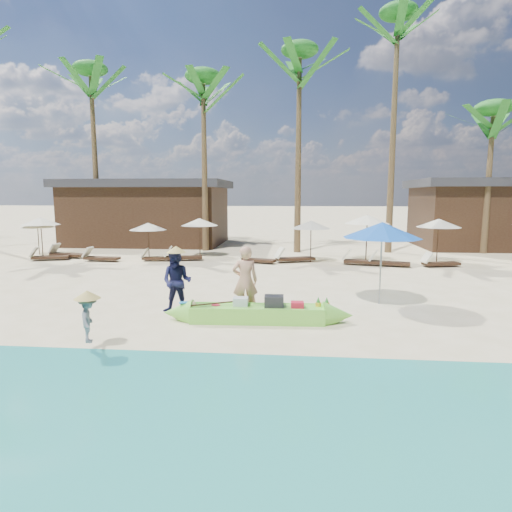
{
  "coord_description": "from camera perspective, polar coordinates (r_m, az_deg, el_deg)",
  "views": [
    {
      "loc": [
        2.07,
        -11.01,
        3.31
      ],
      "look_at": [
        0.85,
        2.0,
        1.45
      ],
      "focal_mm": 30.0,
      "sensor_mm": 36.0,
      "label": 1
    }
  ],
  "objects": [
    {
      "name": "lounger_8_left",
      "position": [
        21.63,
        23.15,
        -0.81
      ],
      "size": [
        1.86,
        0.94,
        0.6
      ],
      "rotation": [
        0.0,
        0.0,
        0.23
      ],
      "color": "#362416",
      "rests_on": "ground"
    },
    {
      "name": "resort_parasol_2",
      "position": [
        26.77,
        -27.13,
        3.79
      ],
      "size": [
        1.84,
        1.84,
        1.9
      ],
      "color": "#362416",
      "rests_on": "ground"
    },
    {
      "name": "palm_5",
      "position": [
        27.02,
        18.22,
        23.86
      ],
      "size": [
        2.08,
        2.08,
        13.6
      ],
      "color": "brown",
      "rests_on": "ground"
    },
    {
      "name": "tourist",
      "position": [
        11.83,
        -1.46,
        -3.32
      ],
      "size": [
        0.78,
        0.59,
        1.94
      ],
      "primitive_type": "imported",
      "rotation": [
        0.0,
        0.0,
        3.33
      ],
      "color": "tan",
      "rests_on": "ground"
    },
    {
      "name": "ground",
      "position": [
        11.68,
        -5.11,
        -8.39
      ],
      "size": [
        240.0,
        240.0,
        0.0
      ],
      "primitive_type": "plane",
      "color": "beige",
      "rests_on": "ground"
    },
    {
      "name": "lounger_5_left",
      "position": [
        22.14,
        -9.91,
        -0.04
      ],
      "size": [
        2.0,
        0.96,
        0.65
      ],
      "rotation": [
        0.0,
        0.0,
        0.2
      ],
      "color": "#362416",
      "rests_on": "ground"
    },
    {
      "name": "resort_parasol_4",
      "position": [
        22.49,
        -14.2,
        3.84
      ],
      "size": [
        1.86,
        1.86,
        1.92
      ],
      "color": "#362416",
      "rests_on": "ground"
    },
    {
      "name": "lounger_7_right",
      "position": [
        20.98,
        17.08,
        -0.74
      ],
      "size": [
        1.95,
        0.98,
        0.64
      ],
      "rotation": [
        0.0,
        0.0,
        -0.23
      ],
      "color": "#362416",
      "rests_on": "ground"
    },
    {
      "name": "blue_umbrella",
      "position": [
        13.39,
        16.47,
        3.33
      ],
      "size": [
        2.34,
        2.34,
        2.51
      ],
      "color": "#99999E",
      "rests_on": "ground"
    },
    {
      "name": "lounger_7_left",
      "position": [
        21.02,
        13.81,
        -0.57
      ],
      "size": [
        2.04,
        1.03,
        0.66
      ],
      "rotation": [
        0.0,
        0.0,
        -0.23
      ],
      "color": "#362416",
      "rests_on": "ground"
    },
    {
      "name": "lounger_3_left",
      "position": [
        24.36,
        -26.02,
        -0.03
      ],
      "size": [
        1.94,
        1.1,
        0.63
      ],
      "rotation": [
        0.0,
        0.0,
        0.3
      ],
      "color": "#362416",
      "rests_on": "ground"
    },
    {
      "name": "vendor_yellow",
      "position": [
        9.9,
        -21.44,
        -7.83
      ],
      "size": [
        0.59,
        0.75,
        1.02
      ],
      "primitive_type": "imported",
      "rotation": [
        0.0,
        0.0,
        1.95
      ],
      "color": "gray",
      "rests_on": "ground"
    },
    {
      "name": "pavilion_east",
      "position": [
        30.93,
        28.16,
        5.09
      ],
      "size": [
        8.8,
        6.6,
        4.3
      ],
      "color": "#362416",
      "rests_on": "ground"
    },
    {
      "name": "lounger_3_right",
      "position": [
        24.97,
        -24.09,
        0.3
      ],
      "size": [
        2.02,
        0.91,
        0.66
      ],
      "rotation": [
        0.0,
        0.0,
        -0.16
      ],
      "color": "#362416",
      "rests_on": "ground"
    },
    {
      "name": "palm_4",
      "position": [
        25.77,
        5.79,
        21.86
      ],
      "size": [
        2.08,
        2.08,
        11.7
      ],
      "color": "brown",
      "rests_on": "ground"
    },
    {
      "name": "lounger_6_right",
      "position": [
        21.33,
        4.9,
        -0.23
      ],
      "size": [
        2.09,
        1.25,
        0.68
      ],
      "rotation": [
        0.0,
        0.0,
        0.34
      ],
      "color": "#362416",
      "rests_on": "ground"
    },
    {
      "name": "palm_3",
      "position": [
        26.39,
        -7.03,
        19.56
      ],
      "size": [
        2.08,
        2.08,
        10.52
      ],
      "color": "brown",
      "rests_on": "ground"
    },
    {
      "name": "resort_parasol_8",
      "position": [
        22.8,
        23.19,
        4.05
      ],
      "size": [
        2.1,
        2.1,
        2.17
      ],
      "color": "#362416",
      "rests_on": "ground"
    },
    {
      "name": "resort_parasol_6",
      "position": [
        21.37,
        7.35,
        4.16
      ],
      "size": [
        2.01,
        2.01,
        2.07
      ],
      "color": "#362416",
      "rests_on": "ground"
    },
    {
      "name": "wet_sand_strip",
      "position": [
        7.17,
        -12.8,
        -19.6
      ],
      "size": [
        240.0,
        4.5,
        0.01
      ],
      "primitive_type": "cube",
      "color": "tan",
      "rests_on": "ground"
    },
    {
      "name": "resort_parasol_7",
      "position": [
        22.23,
        14.61,
        4.76
      ],
      "size": [
        2.27,
        2.27,
        2.34
      ],
      "color": "#362416",
      "rests_on": "ground"
    },
    {
      "name": "green_canoe",
      "position": [
        11.35,
        0.17,
        -7.59
      ],
      "size": [
        5.6,
        0.86,
        0.71
      ],
      "rotation": [
        0.0,
        0.0,
        0.04
      ],
      "color": "#77DD43",
      "rests_on": "ground"
    },
    {
      "name": "vendor_green",
      "position": [
        12.25,
        -10.49,
        -3.4
      ],
      "size": [
        0.91,
        0.73,
        1.79
      ],
      "primitive_type": "imported",
      "rotation": [
        0.0,
        0.0,
        -0.06
      ],
      "color": "#16173C",
      "rests_on": "ground"
    },
    {
      "name": "palm_6",
      "position": [
        27.96,
        29.0,
        14.81
      ],
      "size": [
        2.08,
        2.08,
        8.51
      ],
      "color": "brown",
      "rests_on": "ground"
    },
    {
      "name": "resort_parasol_5",
      "position": [
        23.4,
        -7.55,
        4.51
      ],
      "size": [
        2.01,
        2.01,
        2.07
      ],
      "color": "#362416",
      "rests_on": "ground"
    },
    {
      "name": "lounger_4_left",
      "position": [
        23.01,
        -20.14,
        -0.13
      ],
      "size": [
        1.89,
        0.7,
        0.63
      ],
      "rotation": [
        0.0,
        0.0,
        -0.07
      ],
      "color": "#362416",
      "rests_on": "ground"
    },
    {
      "name": "lounger_4_right",
      "position": [
        22.28,
        -13.2,
        -0.16
      ],
      "size": [
        1.68,
        0.61,
        0.56
      ],
      "rotation": [
        0.0,
        0.0,
        0.06
      ],
      "color": "#362416",
      "rests_on": "ground"
    },
    {
      "name": "pavilion_west",
      "position": [
        30.26,
        -14.16,
        5.75
      ],
      "size": [
        10.8,
        6.6,
        4.3
      ],
      "color": "#362416",
      "rests_on": "ground"
    },
    {
      "name": "resort_parasol_3",
      "position": [
        26.25,
        -26.79,
        4.17
      ],
      "size": [
        2.05,
        2.05,
        2.11
      ],
      "color": "#362416",
      "rests_on": "ground"
    },
    {
      "name": "lounger_6_left",
      "position": [
        21.05,
        0.05,
        -0.39
      ],
      "size": [
        1.85,
        1.1,
        0.6
      ],
      "rotation": [
        0.0,
        0.0,
        -0.34
      ],
      "color": "#362416",
      "rests_on": "ground"
    },
    {
      "name": "palm_2",
      "position": [
        29.52,
        -21.05,
        19.06
      ],
      "size": [
        2.08,
        2.08,
        11.33
      ],
      "color": "brown",
      "rests_on": "ground"
    }
  ]
}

